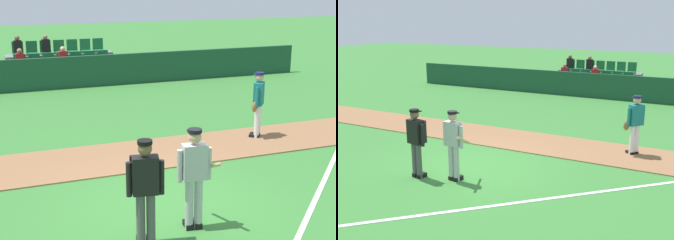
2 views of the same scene
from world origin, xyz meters
TOP-DOWN VIEW (x-y plane):
  - ground_plane at (0.00, 0.00)m, footprint 80.00×80.00m
  - infield_dirt_path at (0.00, 2.81)m, footprint 28.00×2.12m
  - foul_line_chalk at (3.00, -0.50)m, footprint 8.72×8.39m
  - dugout_fence at (0.00, 11.04)m, footprint 20.00×0.16m
  - stadium_bleachers at (-0.03, 12.49)m, footprint 4.45×2.10m
  - batter_grey_jersey at (0.11, -0.96)m, footprint 0.66×0.79m
  - umpire_home_plate at (-0.82, -1.22)m, footprint 0.58×0.36m
  - runner_teal_jersey at (3.65, 3.05)m, footprint 0.54×0.52m

SIDE VIEW (x-z plane):
  - ground_plane at x=0.00m, z-range 0.00..0.00m
  - foul_line_chalk at x=3.00m, z-range 0.00..0.01m
  - infield_dirt_path at x=0.00m, z-range 0.00..0.03m
  - stadium_bleachers at x=-0.03m, z-range -0.45..1.45m
  - dugout_fence at x=0.00m, z-range 0.00..1.22m
  - runner_teal_jersey at x=3.65m, z-range 0.08..1.84m
  - batter_grey_jersey at x=0.11m, z-range 0.09..1.85m
  - umpire_home_plate at x=-0.82m, z-range 0.12..1.88m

